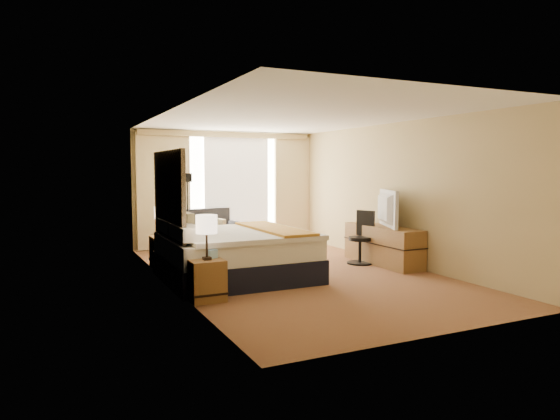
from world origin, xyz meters
name	(u,v)px	position (x,y,z in m)	size (l,w,h in m)	color
floor	(294,273)	(0.00, 0.00, 0.00)	(4.20, 7.00, 0.02)	#592419
ceiling	(295,117)	(0.00, 0.00, 2.60)	(4.20, 7.00, 0.02)	white
wall_back	(226,189)	(0.00, 3.50, 1.30)	(4.20, 0.02, 2.60)	tan
wall_front	(447,212)	(0.00, -3.50, 1.30)	(4.20, 0.02, 2.60)	tan
wall_left	(169,199)	(-2.10, 0.00, 1.30)	(0.02, 7.00, 2.60)	tan
wall_right	(396,193)	(2.10, 0.00, 1.30)	(0.02, 7.00, 2.60)	tan
headboard	(169,200)	(-2.06, 0.20, 1.28)	(0.06, 1.85, 1.50)	black
nightstand_left	(205,279)	(-1.87, -1.05, 0.28)	(0.45, 0.52, 0.55)	olive
nightstand_right	(165,252)	(-1.87, 1.45, 0.28)	(0.45, 0.52, 0.55)	olive
media_dresser	(383,245)	(1.83, 0.00, 0.35)	(0.50, 1.80, 0.70)	olive
window	(236,188)	(0.25, 3.47, 1.32)	(2.30, 0.02, 2.30)	white
curtains	(227,184)	(0.00, 3.39, 1.41)	(4.12, 0.19, 2.56)	beige
bed	(235,254)	(-1.06, -0.01, 0.40)	(2.24, 2.05, 1.09)	black
loveseat	(209,236)	(-0.56, 3.04, 0.29)	(1.51, 0.99, 0.87)	#581A19
floor_lamp	(188,198)	(-1.21, 2.30, 1.18)	(0.21, 0.21, 1.67)	black
desk_chair	(362,240)	(1.51, 0.22, 0.44)	(0.49, 0.48, 0.98)	black
lamp_left	(207,225)	(-1.87, -1.12, 1.01)	(0.28, 0.28, 0.60)	black
lamp_right	(162,213)	(-1.90, 1.48, 0.96)	(0.25, 0.25, 0.53)	black
tissue_box	(211,254)	(-1.77, -1.00, 0.61)	(0.13, 0.13, 0.12)	#96C8E7
telephone	(169,233)	(-1.76, 1.54, 0.59)	(0.19, 0.14, 0.07)	black
television	(382,208)	(1.78, -0.02, 1.03)	(1.16, 0.15, 0.67)	black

